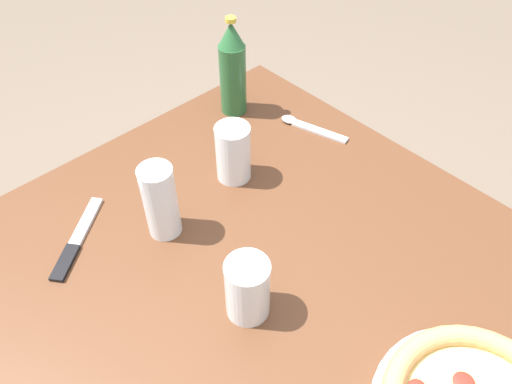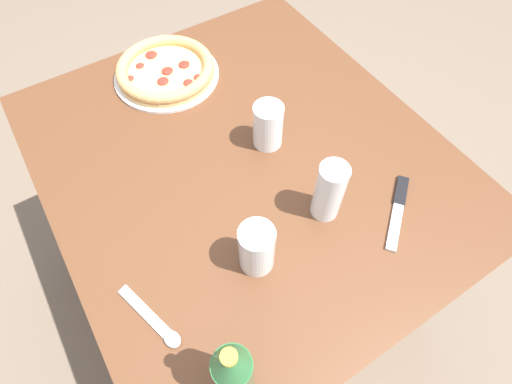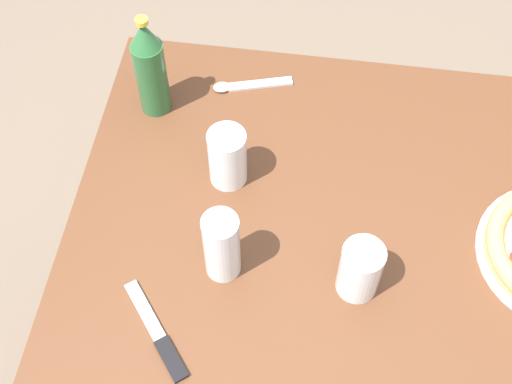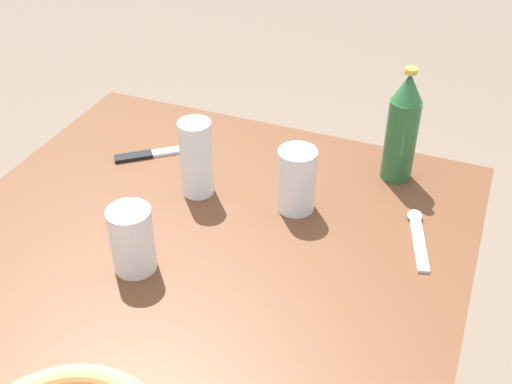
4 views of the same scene
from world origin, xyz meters
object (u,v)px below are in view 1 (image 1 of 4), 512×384
at_px(knife, 76,241).
at_px(glass_cola, 248,291).
at_px(glass_mango_juice, 161,203).
at_px(spoon, 306,126).
at_px(glass_water, 233,154).
at_px(beer_bottle, 233,69).

bearing_deg(knife, glass_cola, 23.33).
height_order(glass_mango_juice, spoon, glass_mango_juice).
bearing_deg(glass_water, spoon, 91.48).
xyz_separation_m(beer_bottle, spoon, (0.17, 0.07, -0.11)).
distance_m(glass_cola, beer_bottle, 0.55).
bearing_deg(glass_mango_juice, spoon, 93.85).
height_order(glass_cola, knife, glass_cola).
xyz_separation_m(glass_mango_juice, beer_bottle, (-0.20, 0.34, 0.04)).
relative_size(beer_bottle, spoon, 1.42).
bearing_deg(knife, glass_mango_juice, 58.26).
distance_m(beer_bottle, spoon, 0.21).
bearing_deg(spoon, glass_mango_juice, -86.15).
bearing_deg(glass_mango_juice, glass_water, 96.63).
xyz_separation_m(glass_mango_juice, glass_water, (-0.02, 0.19, -0.01)).
relative_size(glass_water, knife, 0.74).
bearing_deg(beer_bottle, glass_cola, -38.97).
distance_m(glass_water, glass_cola, 0.32).
relative_size(glass_water, beer_bottle, 0.53).
relative_size(glass_mango_juice, glass_water, 1.23).
bearing_deg(glass_water, knife, -100.96).
relative_size(beer_bottle, knife, 1.40).
bearing_deg(glass_mango_juice, glass_cola, -0.55).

